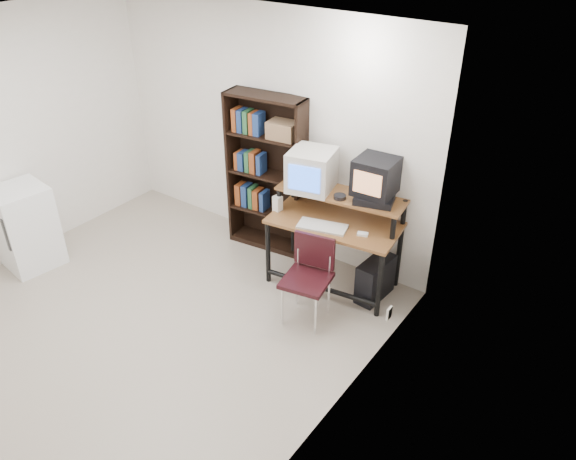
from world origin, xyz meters
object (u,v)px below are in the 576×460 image
Objects in this scene: crt_monitor at (312,170)px; school_chair at (309,271)px; bookshelf at (268,171)px; crt_tv at (376,176)px; mini_fridge at (26,227)px; pc_tower at (375,279)px; computer_desk at (335,224)px.

school_chair is at bearing -70.59° from crt_monitor.
crt_tv is at bearing -9.21° from bookshelf.
bookshelf is at bearing 52.90° from mini_fridge.
pc_tower is (0.79, -0.02, -0.96)m from crt_monitor.
pc_tower is at bearing 34.23° from mini_fridge.
bookshelf reaches higher than crt_tv.
crt_tv reaches higher than school_chair.
school_chair is (-0.38, -0.62, 0.30)m from pc_tower.
computer_desk reaches higher than mini_fridge.
bookshelf is (-1.30, 0.05, -0.32)m from crt_tv.
mini_fridge is (-2.52, -1.65, -0.72)m from crt_monitor.
crt_tv is 0.43× the size of mini_fridge.
computer_desk is 1.63× the size of school_chair.
mini_fridge is at bearing -160.21° from crt_monitor.
mini_fridge is (-2.85, -1.59, -0.24)m from computer_desk.
computer_desk is 2.65× the size of crt_monitor.
pc_tower is at bearing 47.55° from school_chair.
crt_tv reaches higher than computer_desk.
crt_monitor is at bearing -21.95° from bookshelf.
crt_tv is 1.04m from pc_tower.
computer_desk is at bearing -172.47° from pc_tower.
computer_desk is 1.49× the size of mini_fridge.
school_chair is 0.91× the size of mini_fridge.
bookshelf is (-1.00, 0.23, 0.21)m from computer_desk.
computer_desk is 2.99× the size of pc_tower.
school_chair is 1.42m from bookshelf.
pc_tower is at bearing -45.73° from crt_tv.
pc_tower is 3.70m from mini_fridge.
bookshelf reaches higher than school_chair.
school_chair is at bearing -43.93° from bookshelf.
crt_tv is at bearing -1.45° from crt_monitor.
crt_monitor reaches higher than school_chair.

